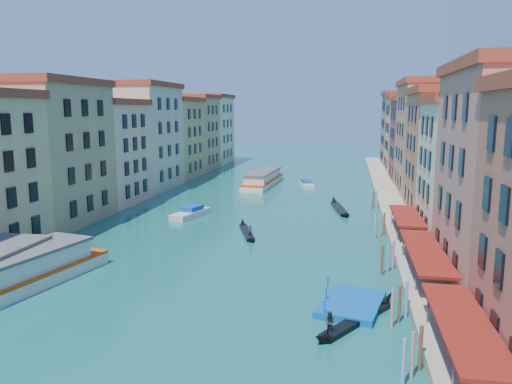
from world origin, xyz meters
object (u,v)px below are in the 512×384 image
(gondola_right, at_px, (355,319))
(blue_dock, at_px, (351,304))
(vaporetto_far, at_px, (263,179))
(gondola_fore, at_px, (247,231))

(gondola_right, bearing_deg, blue_dock, 127.07)
(gondola_right, xyz_separation_m, blue_dock, (-0.27, 3.17, -0.14))
(vaporetto_far, xyz_separation_m, gondola_fore, (4.99, -41.30, -1.02))
(vaporetto_far, height_order, gondola_right, vaporetto_far)
(vaporetto_far, height_order, blue_dock, vaporetto_far)
(vaporetto_far, relative_size, gondola_fore, 2.02)
(gondola_right, bearing_deg, gondola_fore, 150.30)
(gondola_fore, relative_size, blue_dock, 1.35)
(gondola_fore, distance_m, blue_dock, 25.69)
(gondola_fore, bearing_deg, blue_dock, -78.06)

